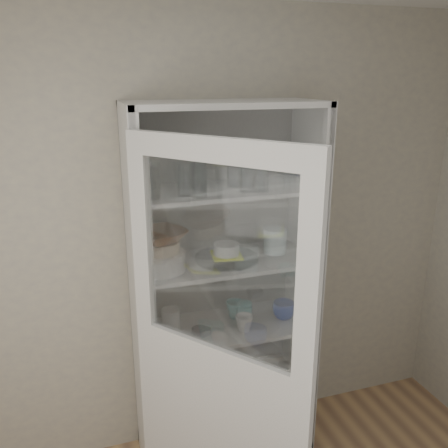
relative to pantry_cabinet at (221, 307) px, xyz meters
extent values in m
cube|color=#9A948B|center=(-0.20, 0.16, 0.36)|extent=(3.60, 0.02, 2.60)
cube|color=#B8B9B2|center=(-0.48, -0.06, 0.11)|extent=(0.03, 0.45, 2.10)
cube|color=#B8B9B2|center=(0.48, -0.06, 0.11)|extent=(0.03, 0.45, 2.10)
cube|color=gray|center=(0.00, 0.15, 0.11)|extent=(1.00, 0.03, 2.10)
cube|color=#B8B9B2|center=(0.00, -0.06, 1.14)|extent=(1.00, 0.45, 0.03)
cube|color=#B8B9B2|center=(0.00, -0.06, -0.90)|extent=(1.00, 0.45, 0.08)
cube|color=silver|center=(0.00, -0.08, -0.49)|extent=(0.94, 0.42, 0.02)
cube|color=silver|center=(0.00, -0.08, -0.09)|extent=(0.94, 0.42, 0.02)
cube|color=silver|center=(0.00, -0.08, 0.31)|extent=(0.94, 0.42, 0.02)
cube|color=silver|center=(0.00, -0.08, 0.71)|extent=(0.94, 0.42, 0.02)
cube|color=#B8B9B2|center=(-0.22, -0.64, 1.01)|extent=(0.59, 0.73, 0.10)
cube|color=#B8B9B2|center=(-0.47, -0.32, 0.56)|extent=(0.09, 0.10, 0.80)
cube|color=#B8B9B2|center=(0.03, -0.96, 0.56)|extent=(0.09, 0.10, 0.80)
cube|color=silver|center=(-0.22, -0.64, 0.56)|extent=(0.46, 0.58, 0.78)
cylinder|color=silver|center=(-0.41, -0.19, 0.79)|extent=(0.09, 0.09, 0.15)
cylinder|color=silver|center=(-0.23, -0.17, 0.79)|extent=(0.08, 0.08, 0.15)
cylinder|color=silver|center=(-0.17, -0.22, 0.79)|extent=(0.08, 0.08, 0.15)
cylinder|color=silver|center=(0.09, -0.17, 0.80)|extent=(0.10, 0.10, 0.15)
cylinder|color=silver|center=(0.16, -0.19, 0.79)|extent=(0.09, 0.09, 0.14)
cylinder|color=silver|center=(0.31, -0.19, 0.79)|extent=(0.09, 0.09, 0.14)
cylinder|color=silver|center=(0.41, -0.20, 0.80)|extent=(0.10, 0.10, 0.15)
cylinder|color=silver|center=(-0.37, -0.09, 0.80)|extent=(0.09, 0.09, 0.15)
cylinder|color=silver|center=(-0.14, -0.08, 0.80)|extent=(0.10, 0.10, 0.15)
cylinder|color=silver|center=(-0.14, -0.04, 0.78)|extent=(0.07, 0.07, 0.12)
cylinder|color=silver|center=(0.06, -0.05, 0.79)|extent=(0.09, 0.09, 0.13)
cylinder|color=silver|center=(0.12, -0.08, 0.79)|extent=(0.08, 0.08, 0.13)
cylinder|color=white|center=(-0.35, -0.11, 0.37)|extent=(0.24, 0.24, 0.10)
cylinder|color=white|center=(-0.36, 0.06, 0.36)|extent=(0.22, 0.22, 0.07)
cylinder|color=beige|center=(-0.35, -0.11, 0.45)|extent=(0.25, 0.25, 0.06)
imported|color=brown|center=(-0.35, -0.11, 0.51)|extent=(0.33, 0.33, 0.06)
cylinder|color=silver|center=(0.01, -0.07, 0.33)|extent=(0.43, 0.43, 0.02)
cube|color=yellow|center=(0.01, -0.07, 0.35)|extent=(0.18, 0.18, 0.01)
cylinder|color=white|center=(0.01, -0.07, 0.38)|extent=(0.16, 0.16, 0.06)
cylinder|color=silver|center=(0.31, -0.05, 0.39)|extent=(0.13, 0.13, 0.14)
imported|color=navy|center=(0.35, -0.10, -0.03)|extent=(0.15, 0.15, 0.10)
imported|color=teal|center=(0.09, 0.00, -0.03)|extent=(0.14, 0.14, 0.10)
imported|color=white|center=(0.08, -0.16, -0.03)|extent=(0.11, 0.11, 0.09)
cylinder|color=teal|center=(0.13, -0.04, -0.04)|extent=(0.08, 0.08, 0.08)
ellipsoid|color=teal|center=(0.13, -0.04, 0.01)|extent=(0.08, 0.08, 0.02)
cylinder|color=#B1B1BF|center=(-0.16, -0.13, -0.06)|extent=(0.09, 0.09, 0.04)
cylinder|color=white|center=(-0.30, -0.02, -0.02)|extent=(0.11, 0.11, 0.12)
imported|color=beige|center=(-0.15, -0.08, -0.44)|extent=(0.33, 0.33, 0.08)
cube|color=#959595|center=(0.31, -0.06, -0.45)|extent=(0.20, 0.14, 0.06)
cylinder|color=silver|center=(0.14, -0.18, 0.79)|extent=(0.07, 0.07, 0.14)
cylinder|color=silver|center=(-0.39, -0.17, 0.80)|extent=(0.08, 0.08, 0.15)
camera|label=1|loc=(-0.75, -2.35, 1.28)|focal=38.00mm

